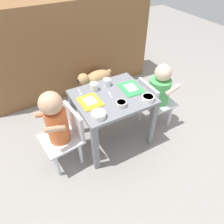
% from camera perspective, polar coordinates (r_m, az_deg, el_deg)
% --- Properties ---
extents(ground_plane, '(7.00, 7.00, 0.00)m').
position_cam_1_polar(ground_plane, '(1.93, -0.00, -6.97)').
color(ground_plane, gray).
extents(kitchen_cabinet_back, '(1.84, 0.37, 0.99)m').
position_cam_1_polar(kitchen_cabinet_back, '(2.40, -12.11, 17.07)').
color(kitchen_cabinet_back, brown).
rests_on(kitchen_cabinet_back, ground).
extents(dining_table, '(0.58, 0.50, 0.48)m').
position_cam_1_polar(dining_table, '(1.66, -0.00, 2.00)').
color(dining_table, slate).
rests_on(dining_table, ground).
extents(seated_child_left, '(0.31, 0.31, 0.69)m').
position_cam_1_polar(seated_child_left, '(1.50, -14.77, -2.78)').
color(seated_child_left, silver).
rests_on(seated_child_left, ground).
extents(seated_child_right, '(0.28, 0.28, 0.63)m').
position_cam_1_polar(seated_child_right, '(1.86, 12.74, 5.96)').
color(seated_child_right, silver).
rests_on(seated_child_right, ground).
extents(dog, '(0.43, 0.19, 0.32)m').
position_cam_1_polar(dog, '(2.33, -4.63, 9.20)').
color(dog, tan).
rests_on(dog, ground).
extents(food_tray_left, '(0.16, 0.19, 0.02)m').
position_cam_1_polar(food_tray_left, '(1.55, -6.09, 2.90)').
color(food_tray_left, gold).
rests_on(food_tray_left, dining_table).
extents(food_tray_right, '(0.17, 0.21, 0.02)m').
position_cam_1_polar(food_tray_right, '(1.69, 5.26, 6.60)').
color(food_tray_right, green).
rests_on(food_tray_right, dining_table).
extents(water_cup_left, '(0.07, 0.07, 0.06)m').
position_cam_1_polar(water_cup_left, '(1.67, -5.02, 6.92)').
color(water_cup_left, white).
rests_on(water_cup_left, dining_table).
extents(water_cup_right, '(0.06, 0.06, 0.06)m').
position_cam_1_polar(water_cup_right, '(1.72, -1.41, 8.18)').
color(water_cup_right, white).
rests_on(water_cup_right, dining_table).
extents(cereal_bowl_left_side, '(0.08, 0.08, 0.04)m').
position_cam_1_polar(cereal_bowl_left_side, '(1.50, 2.52, 2.32)').
color(cereal_bowl_left_side, silver).
rests_on(cereal_bowl_left_side, dining_table).
extents(cereal_bowl_right_side, '(0.10, 0.10, 0.04)m').
position_cam_1_polar(cereal_bowl_right_side, '(1.41, -3.76, -0.75)').
color(cereal_bowl_right_side, white).
rests_on(cereal_bowl_right_side, dining_table).
extents(veggie_bowl_far, '(0.10, 0.10, 0.03)m').
position_cam_1_polar(veggie_bowl_far, '(1.58, 9.94, 3.86)').
color(veggie_bowl_far, white).
rests_on(veggie_bowl_far, dining_table).
extents(spoon_by_left_tray, '(0.03, 0.10, 0.01)m').
position_cam_1_polar(spoon_by_left_tray, '(1.62, -0.48, 4.85)').
color(spoon_by_left_tray, silver).
rests_on(spoon_by_left_tray, dining_table).
extents(spoon_by_right_tray, '(0.02, 0.10, 0.01)m').
position_cam_1_polar(spoon_by_right_tray, '(1.66, -8.84, 5.44)').
color(spoon_by_right_tray, silver).
rests_on(spoon_by_right_tray, dining_table).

